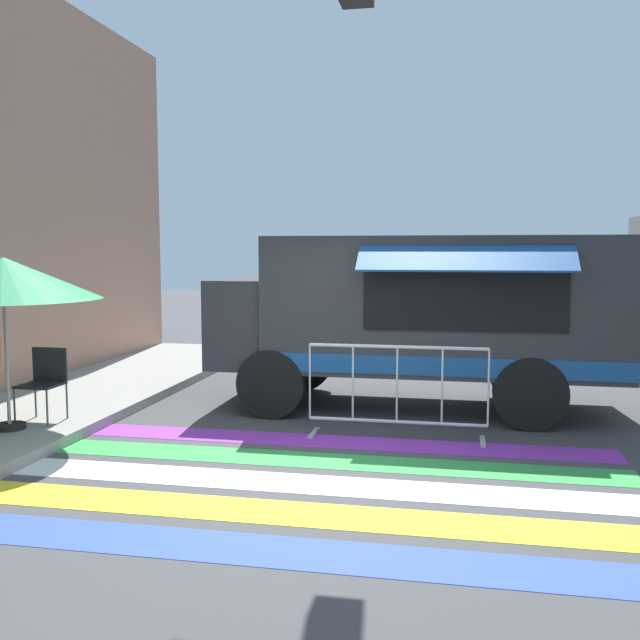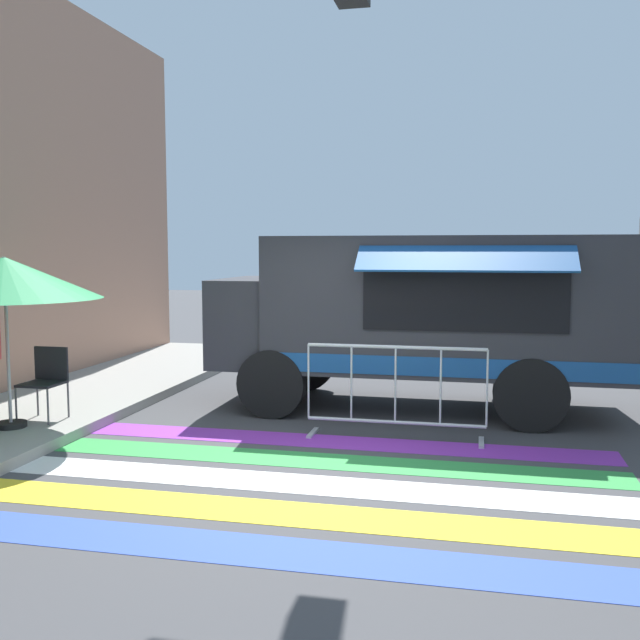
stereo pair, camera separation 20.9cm
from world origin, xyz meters
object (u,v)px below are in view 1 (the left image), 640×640
(patio_umbrella, at_px, (3,279))
(barricade_front, at_px, (397,392))
(folding_chair, at_px, (45,377))
(food_truck, at_px, (412,308))
(traffic_signal_pole, at_px, (584,23))

(patio_umbrella, bearing_deg, barricade_front, 11.94)
(folding_chair, bearing_deg, barricade_front, -5.16)
(food_truck, height_order, folding_chair, food_truck)
(traffic_signal_pole, xyz_separation_m, patio_umbrella, (-6.20, 0.06, -2.43))
(patio_umbrella, relative_size, folding_chair, 2.49)
(food_truck, relative_size, traffic_signal_pole, 0.92)
(barricade_front, bearing_deg, patio_umbrella, -168.06)
(traffic_signal_pole, bearing_deg, patio_umbrella, 179.42)
(food_truck, distance_m, traffic_signal_pole, 4.31)
(barricade_front, bearing_deg, traffic_signal_pole, -29.13)
(patio_umbrella, bearing_deg, traffic_signal_pole, -0.58)
(traffic_signal_pole, xyz_separation_m, barricade_front, (-1.79, 1.00, -3.75))
(traffic_signal_pole, xyz_separation_m, folding_chair, (-6.04, 0.55, -3.64))
(folding_chair, height_order, barricade_front, barricade_front)
(food_truck, bearing_deg, traffic_signal_pole, -56.97)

